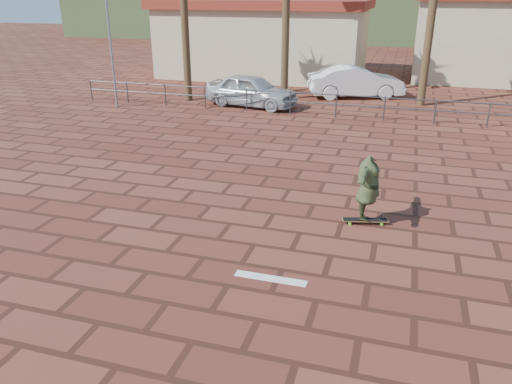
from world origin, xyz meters
TOP-DOWN VIEW (x-y plane):
  - ground at (0.00, 0.00)m, footprint 120.00×120.00m
  - paint_stripe at (0.70, -1.20)m, footprint 1.40×0.22m
  - guardrail at (0.00, 12.00)m, footprint 24.06×0.06m
  - flagpole at (-9.87, 11.00)m, footprint 1.30×0.10m
  - building_west at (-6.00, 22.00)m, footprint 12.60×7.60m
  - building_east at (8.00, 24.00)m, footprint 10.60×6.60m
  - hill_front at (0.00, 50.00)m, footprint 70.00×18.00m
  - longboard at (2.20, 1.76)m, footprint 1.09×0.49m
  - skateboarder at (2.20, 1.76)m, footprint 0.60×1.96m
  - car_silver at (-4.08, 13.00)m, footprint 4.56×2.50m
  - car_white at (0.31, 16.50)m, footprint 4.98×3.17m

SIDE VIEW (x-z plane):
  - ground at x=0.00m, z-range 0.00..0.00m
  - paint_stripe at x=0.70m, z-range 0.00..0.01m
  - longboard at x=2.20m, z-range 0.03..0.14m
  - guardrail at x=0.00m, z-range 0.18..1.18m
  - car_silver at x=-4.08m, z-range 0.00..1.47m
  - car_white at x=0.31m, z-range 0.00..1.55m
  - skateboarder at x=2.20m, z-range 0.10..1.69m
  - building_west at x=-6.00m, z-range 0.03..4.53m
  - building_east at x=8.00m, z-range 0.04..5.04m
  - hill_front at x=0.00m, z-range 0.00..6.00m
  - flagpole at x=-9.87m, z-range 0.64..8.64m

